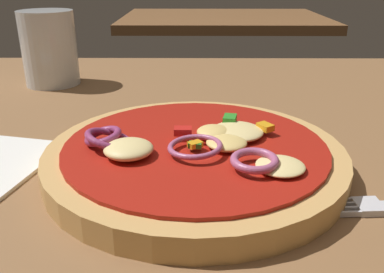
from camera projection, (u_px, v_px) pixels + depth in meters
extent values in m
cube|color=brown|center=(191.00, 188.00, 0.34)|extent=(1.36, 0.89, 0.03)
cylinder|color=tan|center=(192.00, 158.00, 0.34)|extent=(0.24, 0.24, 0.02)
cylinder|color=#A81C11|center=(192.00, 145.00, 0.33)|extent=(0.21, 0.21, 0.00)
ellipsoid|color=#EFCC72|center=(222.00, 145.00, 0.32)|extent=(0.03, 0.03, 0.01)
ellipsoid|color=#F4DB8E|center=(124.00, 149.00, 0.31)|extent=(0.04, 0.04, 0.01)
ellipsoid|color=#EFCC72|center=(210.00, 132.00, 0.34)|extent=(0.03, 0.03, 0.01)
ellipsoid|color=#F4DB8E|center=(275.00, 166.00, 0.29)|extent=(0.04, 0.04, 0.01)
ellipsoid|color=#F4DB8E|center=(233.00, 131.00, 0.34)|extent=(0.04, 0.04, 0.01)
torus|color=#93386B|center=(105.00, 139.00, 0.32)|extent=(0.05, 0.05, 0.02)
torus|color=#93386B|center=(99.00, 136.00, 0.33)|extent=(0.04, 0.04, 0.01)
torus|color=#B25984|center=(194.00, 146.00, 0.31)|extent=(0.04, 0.04, 0.01)
torus|color=#B25984|center=(249.00, 160.00, 0.29)|extent=(0.05, 0.05, 0.01)
cube|color=orange|center=(261.00, 127.00, 0.35)|extent=(0.02, 0.02, 0.01)
cube|color=#2D8C28|center=(187.00, 145.00, 0.32)|extent=(0.01, 0.01, 0.00)
cube|color=#2D8C28|center=(226.00, 119.00, 0.36)|extent=(0.01, 0.02, 0.01)
cube|color=red|center=(179.00, 131.00, 0.34)|extent=(0.01, 0.01, 0.01)
cube|color=orange|center=(190.00, 144.00, 0.32)|extent=(0.01, 0.01, 0.00)
cube|color=silver|center=(363.00, 206.00, 0.28)|extent=(0.02, 0.02, 0.01)
cube|color=silver|center=(317.00, 201.00, 0.29)|extent=(0.04, 0.00, 0.00)
cube|color=silver|center=(320.00, 205.00, 0.28)|extent=(0.04, 0.00, 0.00)
cube|color=silver|center=(323.00, 210.00, 0.28)|extent=(0.04, 0.00, 0.00)
cube|color=silver|center=(326.00, 215.00, 0.27)|extent=(0.04, 0.00, 0.00)
cylinder|color=silver|center=(47.00, 48.00, 0.56)|extent=(0.07, 0.07, 0.10)
cylinder|color=gold|center=(49.00, 68.00, 0.57)|extent=(0.07, 0.07, 0.05)
cube|color=brown|center=(222.00, 20.00, 1.38)|extent=(0.67, 0.49, 0.03)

